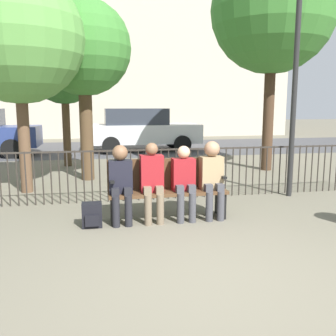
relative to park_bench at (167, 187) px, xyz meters
The scene contains 15 objects.
ground_plane 2.26m from the park_bench, 90.00° to the right, with size 80.00×80.00×0.00m, color #605B4C.
park_bench is the anchor object (origin of this frame).
seated_person_0 0.75m from the park_bench, 169.59° to the right, with size 0.34×0.39×1.17m.
seated_person_1 0.33m from the park_bench, 152.50° to the right, with size 0.34×0.39×1.19m.
seated_person_2 0.30m from the park_bench, 29.48° to the right, with size 0.34×0.39×1.13m.
seated_person_3 0.72m from the park_bench, 10.78° to the right, with size 0.34×0.39×1.20m.
backpack 1.21m from the park_bench, 168.61° to the right, with size 0.28×0.24×0.36m.
fence_railing 1.18m from the park_bench, 90.79° to the left, with size 9.01×0.03×0.95m.
tree_0 4.37m from the park_bench, 110.24° to the left, with size 2.15×2.15×4.09m.
tree_1 6.30m from the park_bench, 47.39° to the left, with size 3.17×3.17×5.71m.
tree_2 4.17m from the park_bench, 136.95° to the left, with size 2.52×2.52×4.27m.
tree_3 6.25m from the park_bench, 108.38° to the left, with size 1.98×1.98×3.75m.
lamp_post 3.49m from the park_bench, 20.11° to the left, with size 0.28×0.28×4.02m.
street_surface 9.81m from the park_bench, 90.00° to the left, with size 24.00×6.00×0.01m.
parked_car_0 8.74m from the park_bench, 85.24° to the left, with size 4.20×1.94×1.62m.
Camera 1 is at (-1.08, -3.32, 1.73)m, focal length 40.00 mm.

